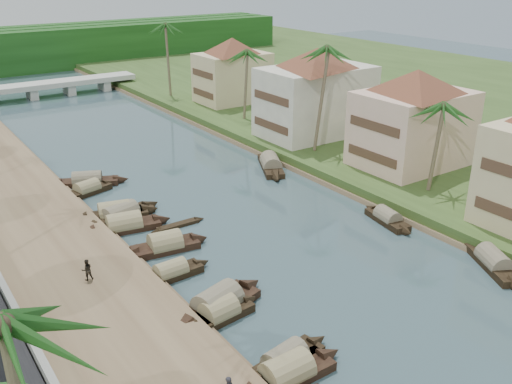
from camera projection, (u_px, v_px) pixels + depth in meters
ground at (364, 293)px, 38.31m from camera, size 220.00×220.00×0.00m
left_bank at (38, 238)px, 45.02m from camera, size 10.00×180.00×0.80m
right_bank at (360, 156)px, 63.29m from camera, size 16.00×180.00×1.20m
treeline at (8, 50)px, 113.05m from camera, size 120.00×14.00×8.00m
bridge at (50, 86)px, 92.56m from camera, size 28.00×4.00×2.40m
building_mid at (414, 117)px, 57.13m from camera, size 14.11×14.11×9.70m
building_far at (316, 91)px, 67.19m from camera, size 15.59×15.59×10.20m
building_distant at (233, 69)px, 83.15m from camera, size 12.62×12.62×9.20m
sampan_3 at (285, 361)px, 31.22m from camera, size 7.08×2.54×1.92m
sampan_4 at (287, 374)px, 30.23m from camera, size 7.67×1.98×2.18m
sampan_5 at (219, 313)px, 35.45m from camera, size 6.43×2.23×2.05m
sampan_6 at (218, 305)px, 36.24m from camera, size 8.69×4.21×2.50m
sampan_7 at (171, 273)px, 40.03m from camera, size 6.50×1.65×1.78m
sampan_8 at (165, 245)px, 43.82m from camera, size 7.36×2.66×2.23m
sampan_9 at (121, 216)px, 48.89m from camera, size 8.66×3.79×2.16m
sampan_10 at (124, 226)px, 47.06m from camera, size 8.30×3.07×2.24m
sampan_11 at (115, 214)px, 49.25m from camera, size 7.98×3.51×2.24m
sampan_12 at (87, 181)px, 56.57m from camera, size 8.14×4.68×1.99m
sampan_13 at (87, 190)px, 54.36m from camera, size 6.68×3.08×1.85m
sampan_14 at (493, 262)px, 41.39m from camera, size 5.05×7.86×1.99m
sampan_15 at (387, 219)px, 48.40m from camera, size 2.39×6.59×1.80m
sampan_16 at (271, 165)px, 60.98m from camera, size 5.81×9.20×2.29m
canoe_2 at (178, 225)px, 47.85m from camera, size 5.11×0.78×0.74m
palm_1 at (439, 108)px, 49.41m from camera, size 3.20×3.20×9.40m
palm_2 at (321, 51)px, 59.04m from camera, size 3.20×3.20×12.59m
palm_3 at (244, 53)px, 72.54m from camera, size 3.20×3.20×10.26m
palm_4 at (4, 331)px, 15.04m from camera, size 3.20×3.20×12.16m
palm_7 at (166, 26)px, 84.48m from camera, size 3.20×3.20×12.19m
tree_6 at (339, 81)px, 70.82m from camera, size 4.06×4.06×7.39m
person_far at (87, 270)px, 38.16m from camera, size 0.77×0.62×1.51m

